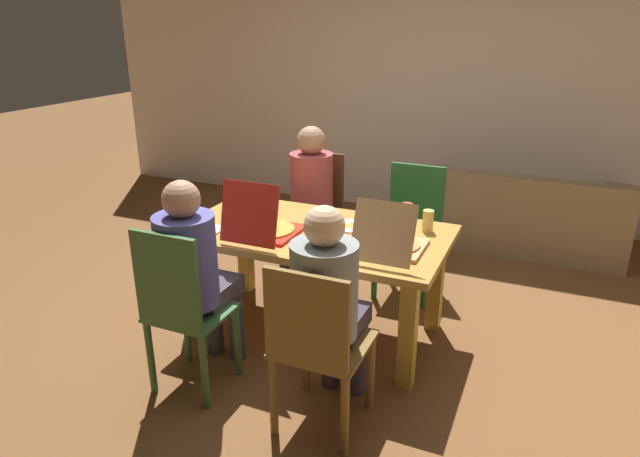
{
  "coord_description": "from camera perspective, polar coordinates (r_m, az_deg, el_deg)",
  "views": [
    {
      "loc": [
        1.35,
        -2.99,
        1.98
      ],
      "look_at": [
        0.0,
        0.1,
        0.7
      ],
      "focal_mm": 31.34,
      "sensor_mm": 36.0,
      "label": 1
    }
  ],
  "objects": [
    {
      "name": "drinking_glass_1",
      "position": [
        3.77,
        -9.14,
        2.03
      ],
      "size": [
        0.06,
        0.06,
        0.12
      ],
      "primitive_type": "cylinder",
      "color": "#E0CB66",
      "rests_on": "dining_table"
    },
    {
      "name": "chair_3",
      "position": [
        4.24,
        9.32,
        0.3
      ],
      "size": [
        0.43,
        0.44,
        0.96
      ],
      "color": "#24632E",
      "rests_on": "ground"
    },
    {
      "name": "drinking_glass_3",
      "position": [
        3.54,
        10.96,
        0.77
      ],
      "size": [
        0.07,
        0.07,
        0.14
      ],
      "primitive_type": "cylinder",
      "color": "#DDC163",
      "rests_on": "dining_table"
    },
    {
      "name": "drinking_glass_0",
      "position": [
        3.22,
        -0.84,
        -1.12
      ],
      "size": [
        0.07,
        0.07,
        0.11
      ],
      "primitive_type": "cylinder",
      "color": "silver",
      "rests_on": "dining_table"
    },
    {
      "name": "plate_2",
      "position": [
        3.57,
        -11.74,
        -0.09
      ],
      "size": [
        0.22,
        0.22,
        0.03
      ],
      "color": "white",
      "rests_on": "dining_table"
    },
    {
      "name": "plate_0",
      "position": [
        3.96,
        -8.32,
        2.22
      ],
      "size": [
        0.21,
        0.21,
        0.03
      ],
      "color": "white",
      "rests_on": "dining_table"
    },
    {
      "name": "chair_1",
      "position": [
        2.73,
        -0.37,
        -11.76
      ],
      "size": [
        0.44,
        0.44,
        0.93
      ],
      "color": "brown",
      "rests_on": "ground"
    },
    {
      "name": "chair_2",
      "position": [
        4.5,
        -0.36,
        2.05
      ],
      "size": [
        0.4,
        0.43,
        0.97
      ],
      "color": "#56351D",
      "rests_on": "ground"
    },
    {
      "name": "pizza_box_0",
      "position": [
        3.43,
        -5.65,
        0.14
      ],
      "size": [
        0.37,
        0.45,
        0.38
      ],
      "color": "red",
      "rests_on": "dining_table"
    },
    {
      "name": "person_2",
      "position": [
        4.32,
        -1.17,
        3.78
      ],
      "size": [
        0.33,
        0.52,
        1.21
      ],
      "color": "#32363E",
      "rests_on": "ground"
    },
    {
      "name": "person_1",
      "position": [
        2.76,
        0.87,
        -6.99
      ],
      "size": [
        0.33,
        0.51,
        1.18
      ],
      "color": "#3D3041",
      "rests_on": "ground"
    },
    {
      "name": "dining_table",
      "position": [
        3.56,
        -0.64,
        -1.84
      ],
      "size": [
        1.68,
        0.93,
        0.72
      ],
      "color": "#B28235",
      "rests_on": "ground"
    },
    {
      "name": "drinking_glass_2",
      "position": [
        3.63,
        8.83,
        1.49
      ],
      "size": [
        0.07,
        0.07,
        0.14
      ],
      "primitive_type": "cylinder",
      "color": "#BA5235",
      "rests_on": "dining_table"
    },
    {
      "name": "chair_0",
      "position": [
        3.08,
        -14.06,
        -7.76
      ],
      "size": [
        0.41,
        0.38,
        0.98
      ],
      "color": "#376231",
      "rests_on": "ground"
    },
    {
      "name": "person_0",
      "position": [
        3.11,
        -12.71,
        -3.86
      ],
      "size": [
        0.32,
        0.53,
        1.21
      ],
      "color": "#413E46",
      "rests_on": "ground"
    },
    {
      "name": "couch",
      "position": [
        5.38,
        19.23,
        1.03
      ],
      "size": [
        1.85,
        0.83,
        0.73
      ],
      "color": "#8F7250",
      "rests_on": "ground"
    },
    {
      "name": "pizza_box_1",
      "position": [
        3.21,
        7.37,
        -1.52
      ],
      "size": [
        0.34,
        0.47,
        0.34
      ],
      "color": "tan",
      "rests_on": "dining_table"
    },
    {
      "name": "back_wall",
      "position": [
        5.93,
        10.73,
        15.81
      ],
      "size": [
        7.52,
        0.12,
        3.0
      ],
      "primitive_type": "cube",
      "color": "#F0E0CC",
      "rests_on": "ground"
    },
    {
      "name": "ground_plane",
      "position": [
        3.83,
        -0.61,
        -10.31
      ],
      "size": [
        20.0,
        20.0,
        0.0
      ],
      "primitive_type": "plane",
      "color": "brown"
    },
    {
      "name": "plate_1",
      "position": [
        3.57,
        3.47,
        0.28
      ],
      "size": [
        0.25,
        0.25,
        0.03
      ],
      "color": "white",
      "rests_on": "dining_table"
    }
  ]
}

